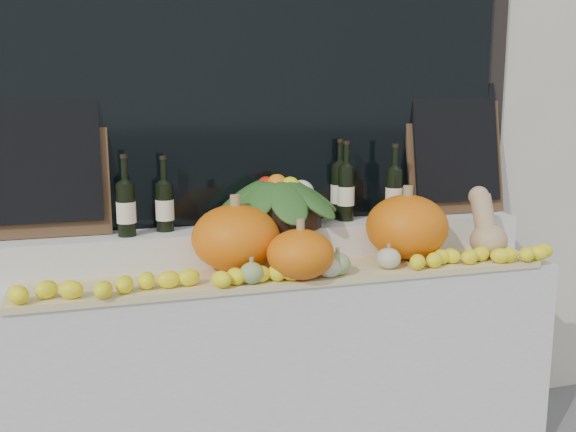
{
  "coord_description": "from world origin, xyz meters",
  "views": [
    {
      "loc": [
        -0.74,
        -0.95,
        1.58
      ],
      "look_at": [
        0.0,
        1.45,
        1.12
      ],
      "focal_mm": 40.0,
      "sensor_mm": 36.0,
      "label": 1
    }
  ],
  "objects_px": {
    "butternut_squash": "(486,229)",
    "wine_bottle_tall": "(340,191)",
    "pumpkin_left": "(236,238)",
    "pumpkin_right": "(407,227)",
    "produce_bowl": "(277,200)"
  },
  "relations": [
    {
      "from": "pumpkin_right",
      "to": "wine_bottle_tall",
      "type": "relative_size",
      "value": 0.97
    },
    {
      "from": "pumpkin_left",
      "to": "butternut_squash",
      "type": "bearing_deg",
      "value": -4.4
    },
    {
      "from": "pumpkin_right",
      "to": "wine_bottle_tall",
      "type": "distance_m",
      "value": 0.36
    },
    {
      "from": "butternut_squash",
      "to": "wine_bottle_tall",
      "type": "relative_size",
      "value": 0.82
    },
    {
      "from": "pumpkin_right",
      "to": "produce_bowl",
      "type": "height_order",
      "value": "produce_bowl"
    },
    {
      "from": "pumpkin_left",
      "to": "pumpkin_right",
      "type": "distance_m",
      "value": 0.74
    },
    {
      "from": "pumpkin_left",
      "to": "wine_bottle_tall",
      "type": "height_order",
      "value": "wine_bottle_tall"
    },
    {
      "from": "butternut_squash",
      "to": "produce_bowl",
      "type": "relative_size",
      "value": 0.51
    },
    {
      "from": "pumpkin_right",
      "to": "produce_bowl",
      "type": "relative_size",
      "value": 0.6
    },
    {
      "from": "pumpkin_left",
      "to": "butternut_squash",
      "type": "distance_m",
      "value": 1.09
    },
    {
      "from": "butternut_squash",
      "to": "wine_bottle_tall",
      "type": "distance_m",
      "value": 0.66
    },
    {
      "from": "butternut_squash",
      "to": "produce_bowl",
      "type": "bearing_deg",
      "value": 163.56
    },
    {
      "from": "butternut_squash",
      "to": "produce_bowl",
      "type": "height_order",
      "value": "produce_bowl"
    },
    {
      "from": "pumpkin_left",
      "to": "butternut_squash",
      "type": "relative_size",
      "value": 1.19
    },
    {
      "from": "pumpkin_left",
      "to": "pumpkin_right",
      "type": "height_order",
      "value": "pumpkin_right"
    }
  ]
}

